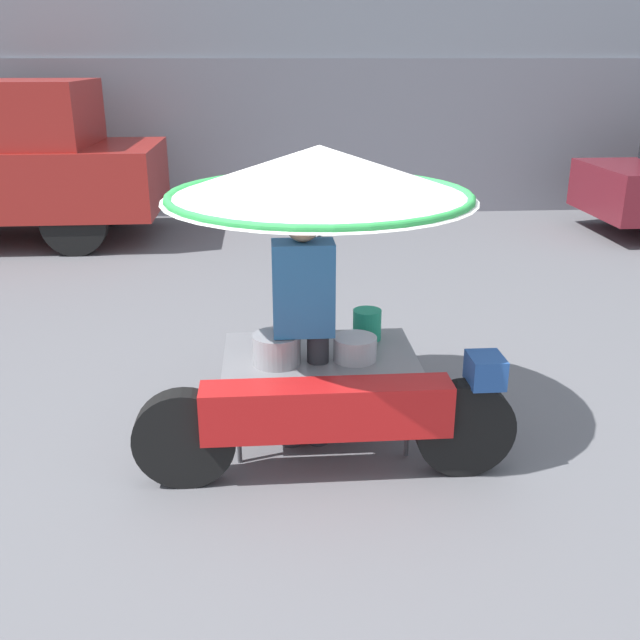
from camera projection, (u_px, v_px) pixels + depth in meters
name	position (u px, v px, depth m)	size (l,w,h in m)	color
ground_plane	(299.00, 453.00, 4.62)	(36.00, 36.00, 0.00)	slate
shopfront_building	(273.00, 90.00, 11.95)	(28.00, 2.06, 3.80)	gray
vendor_motorcycle_cart	(321.00, 220.00, 4.31)	(2.29, 1.92, 1.93)	black
vendor_person	(304.00, 318.00, 4.45)	(0.38, 0.22, 1.59)	#2D2D33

